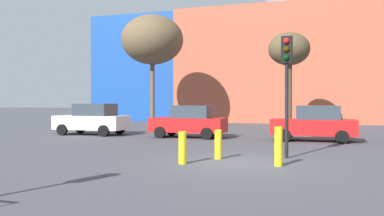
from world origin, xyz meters
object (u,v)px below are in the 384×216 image
at_px(bollard_yellow_1, 182,148).
at_px(traffic_light_island, 287,69).
at_px(bollard_yellow_0, 278,146).
at_px(bare_tree_1, 289,51).
at_px(parked_car_1, 189,122).
at_px(parked_car_2, 315,123).
at_px(bollard_yellow_2, 218,144).
at_px(bare_tree_0, 152,40).
at_px(parked_car_0, 92,119).

bearing_deg(bollard_yellow_1, traffic_light_island, 37.60).
bearing_deg(bollard_yellow_0, bare_tree_1, 93.50).
xyz_separation_m(parked_car_1, traffic_light_island, (5.59, -6.47, 2.16)).
bearing_deg(parked_car_2, traffic_light_island, 83.13).
bearing_deg(parked_car_2, bollard_yellow_0, 84.06).
bearing_deg(bare_tree_1, bollard_yellow_2, -93.72).
xyz_separation_m(bollard_yellow_0, bollard_yellow_2, (-2.06, 0.89, -0.10)).
bearing_deg(bollard_yellow_0, parked_car_2, 84.06).
relative_size(parked_car_1, bare_tree_1, 0.59).
distance_m(bare_tree_0, bollard_yellow_0, 21.48).
bearing_deg(bollard_yellow_0, parked_car_0, 144.12).
height_order(parked_car_0, traffic_light_island, traffic_light_island).
bearing_deg(parked_car_0, bollard_yellow_1, 134.50).
relative_size(traffic_light_island, bare_tree_0, 0.47).
relative_size(parked_car_2, bollard_yellow_2, 4.09).
bearing_deg(traffic_light_island, parked_car_2, 175.78).
xyz_separation_m(parked_car_0, bollard_yellow_0, (11.41, -8.25, -0.31)).
xyz_separation_m(parked_car_0, parked_car_2, (12.27, 0.00, -0.04)).
bearing_deg(bollard_yellow_0, bollard_yellow_2, 156.57).
xyz_separation_m(parked_car_0, bare_tree_0, (-0.09, 8.82, 5.85)).
relative_size(bare_tree_1, bollard_yellow_0, 5.79).
xyz_separation_m(parked_car_1, bollard_yellow_2, (3.45, -7.36, -0.37)).
height_order(parked_car_2, bollard_yellow_1, parked_car_2).
bearing_deg(bare_tree_0, parked_car_0, -89.42).
distance_m(parked_car_2, bollard_yellow_2, 7.93).
distance_m(parked_car_0, bollard_yellow_1, 12.23).
distance_m(bare_tree_0, bare_tree_1, 10.56).
relative_size(bare_tree_0, bollard_yellow_0, 7.49).
height_order(parked_car_1, bare_tree_0, bare_tree_0).
relative_size(parked_car_0, parked_car_1, 1.05).
height_order(traffic_light_island, bollard_yellow_2, traffic_light_island).
bearing_deg(parked_car_1, bollard_yellow_2, 115.14).
bearing_deg(bollard_yellow_2, bollard_yellow_0, -23.43).
relative_size(parked_car_0, bollard_yellow_0, 3.56).
bearing_deg(bollard_yellow_0, bare_tree_0, 123.96).
xyz_separation_m(bare_tree_0, bollard_yellow_0, (11.50, -17.07, -6.16)).
xyz_separation_m(bare_tree_1, bollard_yellow_1, (-1.81, -17.25, -4.95)).
relative_size(parked_car_2, bare_tree_0, 0.45).
relative_size(parked_car_1, traffic_light_island, 0.96).
bearing_deg(traffic_light_island, parked_car_1, -136.53).
distance_m(parked_car_1, traffic_light_island, 8.82).
height_order(parked_car_1, traffic_light_island, traffic_light_island).
bearing_deg(traffic_light_island, bollard_yellow_2, -64.79).
distance_m(traffic_light_island, bollard_yellow_0, 3.01).
distance_m(parked_car_0, bare_tree_0, 10.58).
bearing_deg(bollard_yellow_2, parked_car_2, 68.38).
relative_size(parked_car_0, traffic_light_island, 1.01).
bearing_deg(parked_car_1, bollard_yellow_1, 107.04).
bearing_deg(traffic_light_island, bare_tree_1, -173.13).
height_order(parked_car_0, parked_car_2, parked_car_0).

